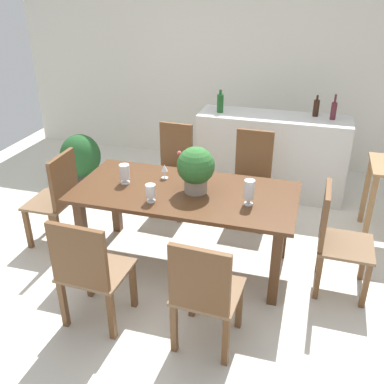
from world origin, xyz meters
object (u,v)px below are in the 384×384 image
crystal_vase_left (249,190)px  wine_bottle_green (220,103)px  chair_head_end (58,195)px  wine_bottle_dark (316,108)px  dining_table (185,201)px  kitchen_counter (271,155)px  chair_near_left (88,269)px  chair_near_right (204,292)px  wine_bottle_amber (334,110)px  potted_plant_floor (81,158)px  crystal_vase_right (151,192)px  chair_foot_end (335,235)px  crystal_vase_center_near (125,173)px  chair_far_right (252,174)px  chair_far_left (174,165)px  wine_glass (164,169)px

crystal_vase_left → wine_bottle_green: wine_bottle_green is taller
chair_head_end → wine_bottle_dark: wine_bottle_dark is taller
dining_table → kitchen_counter: kitchen_counter is taller
chair_near_left → chair_near_right: size_ratio=1.01×
wine_bottle_amber → potted_plant_floor: bearing=-171.3°
wine_bottle_amber → potted_plant_floor: (-2.96, -0.45, -0.73)m
dining_table → crystal_vase_right: crystal_vase_right is taller
chair_near_left → wine_bottle_dark: size_ratio=3.89×
dining_table → chair_near_right: 1.07m
chair_head_end → chair_near_left: size_ratio=1.01×
chair_foot_end → wine_bottle_dark: (-0.27, 1.80, 0.55)m
crystal_vase_center_near → crystal_vase_right: bearing=-37.4°
chair_far_right → crystal_vase_left: 1.12m
chair_head_end → kitchen_counter: kitchen_counter is taller
chair_near_left → wine_bottle_green: 2.70m
chair_near_left → chair_far_left: size_ratio=0.95×
wine_bottle_green → chair_foot_end: bearing=-50.7°
wine_glass → dining_table: bearing=-37.5°
chair_foot_end → wine_glass: chair_foot_end is taller
chair_head_end → crystal_vase_left: (1.85, -0.10, 0.35)m
crystal_vase_center_near → chair_far_right: bearing=44.3°
crystal_vase_right → wine_glass: size_ratio=1.12×
chair_head_end → chair_near_left: (0.84, -0.97, -0.00)m
chair_near_right → wine_bottle_amber: wine_bottle_amber is taller
crystal_vase_left → wine_glass: 0.87m
chair_far_left → wine_bottle_dark: bearing=33.0°
dining_table → wine_bottle_dark: 2.11m
chair_foot_end → chair_near_left: size_ratio=0.99×
wine_bottle_dark → potted_plant_floor: size_ratio=0.37×
chair_foot_end → dining_table: bearing=91.1°
crystal_vase_right → chair_head_end: bearing=165.8°
chair_far_right → potted_plant_floor: (-2.20, 0.31, -0.19)m
chair_near_left → wine_bottle_green: (0.36, 2.62, 0.56)m
chair_head_end → crystal_vase_center_near: chair_head_end is taller
chair_near_right → wine_bottle_dark: size_ratio=3.84×
dining_table → potted_plant_floor: 2.20m
chair_far_right → kitchen_counter: chair_far_right is taller
wine_bottle_dark → potted_plant_floor: (-2.77, -0.53, -0.72)m
kitchen_counter → crystal_vase_right: bearing=-111.5°
chair_foot_end → wine_glass: bearing=83.8°
dining_table → kitchen_counter: (0.56, 1.69, -0.16)m
chair_near_right → wine_bottle_dark: 2.89m
crystal_vase_right → kitchen_counter: size_ratio=0.09×
wine_bottle_green → potted_plant_floor: 1.88m
chair_near_right → dining_table: bearing=-63.0°
chair_near_right → wine_bottle_dark: (0.57, 2.77, 0.55)m
chair_head_end → wine_bottle_dark: 2.96m
kitchen_counter → chair_near_left: bearing=-110.5°
chair_far_left → wine_bottle_green: (0.35, 0.68, 0.55)m
chair_near_right → kitchen_counter: (0.13, 2.65, -0.03)m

